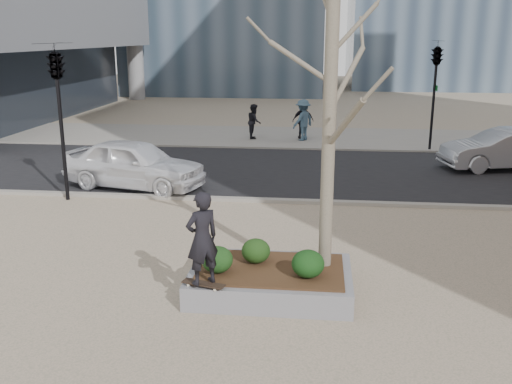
# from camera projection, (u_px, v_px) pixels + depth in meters

# --- Properties ---
(ground) EXTENTS (120.00, 120.00, 0.00)m
(ground) POSITION_uv_depth(u_px,v_px,m) (218.00, 289.00, 10.88)
(ground) COLOR tan
(ground) RESTS_ON ground
(street) EXTENTS (60.00, 8.00, 0.02)m
(street) POSITION_uv_depth(u_px,v_px,m) (267.00, 170.00, 20.46)
(street) COLOR black
(street) RESTS_ON ground
(far_sidewalk) EXTENTS (60.00, 6.00, 0.02)m
(far_sidewalk) POSITION_uv_depth(u_px,v_px,m) (281.00, 137.00, 27.16)
(far_sidewalk) COLOR gray
(far_sidewalk) RESTS_ON ground
(planter) EXTENTS (3.00, 2.00, 0.45)m
(planter) POSITION_uv_depth(u_px,v_px,m) (271.00, 281.00, 10.71)
(planter) COLOR gray
(planter) RESTS_ON ground
(planter_mulch) EXTENTS (2.70, 1.70, 0.04)m
(planter_mulch) POSITION_uv_depth(u_px,v_px,m) (271.00, 269.00, 10.65)
(planter_mulch) COLOR #382314
(planter_mulch) RESTS_ON planter
(sycamore_tree) EXTENTS (2.80, 2.80, 6.60)m
(sycamore_tree) POSITION_uv_depth(u_px,v_px,m) (330.00, 88.00, 9.95)
(sycamore_tree) COLOR gray
(sycamore_tree) RESTS_ON planter_mulch
(shrub_left) EXTENTS (0.58, 0.58, 0.49)m
(shrub_left) POSITION_uv_depth(u_px,v_px,m) (217.00, 260.00, 10.39)
(shrub_left) COLOR #103313
(shrub_left) RESTS_ON planter_mulch
(shrub_middle) EXTENTS (0.55, 0.55, 0.47)m
(shrub_middle) POSITION_uv_depth(u_px,v_px,m) (256.00, 251.00, 10.85)
(shrub_middle) COLOR #183A12
(shrub_middle) RESTS_ON planter_mulch
(shrub_right) EXTENTS (0.59, 0.59, 0.50)m
(shrub_right) POSITION_uv_depth(u_px,v_px,m) (308.00, 264.00, 10.19)
(shrub_right) COLOR black
(shrub_right) RESTS_ON planter_mulch
(skateboard) EXTENTS (0.80, 0.41, 0.08)m
(skateboard) POSITION_uv_depth(u_px,v_px,m) (203.00, 285.00, 9.92)
(skateboard) COLOR black
(skateboard) RESTS_ON planter
(skateboarder) EXTENTS (0.71, 0.69, 1.65)m
(skateboarder) POSITION_uv_depth(u_px,v_px,m) (202.00, 238.00, 9.69)
(skateboarder) COLOR black
(skateboarder) RESTS_ON skateboard
(police_car) EXTENTS (4.84, 2.87, 1.54)m
(police_car) POSITION_uv_depth(u_px,v_px,m) (134.00, 164.00, 17.90)
(police_car) COLOR white
(police_car) RESTS_ON street
(car_silver) EXTENTS (4.61, 2.47, 1.44)m
(car_silver) POSITION_uv_depth(u_px,v_px,m) (504.00, 149.00, 20.41)
(car_silver) COLOR #AAACB2
(car_silver) RESTS_ON street
(pedestrian_a) EXTENTS (0.69, 0.84, 1.60)m
(pedestrian_a) POSITION_uv_depth(u_px,v_px,m) (254.00, 121.00, 26.49)
(pedestrian_a) COLOR black
(pedestrian_a) RESTS_ON far_sidewalk
(pedestrian_b) EXTENTS (1.29, 1.38, 1.87)m
(pedestrian_b) POSITION_uv_depth(u_px,v_px,m) (303.00, 120.00, 25.97)
(pedestrian_b) COLOR #3B566A
(pedestrian_b) RESTS_ON far_sidewalk
(pedestrian_c) EXTENTS (1.04, 0.58, 1.67)m
(pedestrian_c) POSITION_uv_depth(u_px,v_px,m) (303.00, 121.00, 26.44)
(pedestrian_c) COLOR black
(pedestrian_c) RESTS_ON far_sidewalk
(traffic_light_near) EXTENTS (0.60, 2.48, 4.50)m
(traffic_light_near) POSITION_uv_depth(u_px,v_px,m) (61.00, 124.00, 16.24)
(traffic_light_near) COLOR black
(traffic_light_near) RESTS_ON ground
(traffic_light_far) EXTENTS (0.60, 2.48, 4.50)m
(traffic_light_far) POSITION_uv_depth(u_px,v_px,m) (434.00, 96.00, 23.57)
(traffic_light_far) COLOR black
(traffic_light_far) RESTS_ON ground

